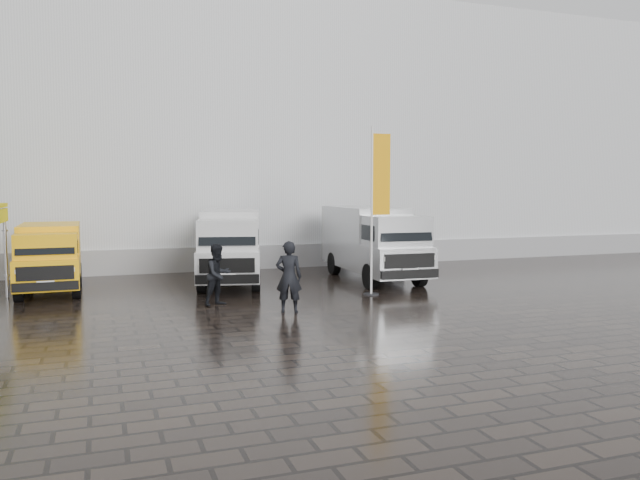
# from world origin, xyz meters

# --- Properties ---
(ground) EXTENTS (120.00, 120.00, 0.00)m
(ground) POSITION_xyz_m (0.00, 0.00, 0.00)
(ground) COLOR black
(ground) RESTS_ON ground
(exhibition_hall) EXTENTS (44.00, 16.00, 12.00)m
(exhibition_hall) POSITION_xyz_m (2.00, 16.00, 6.00)
(exhibition_hall) COLOR silver
(exhibition_hall) RESTS_ON ground
(hall_plinth) EXTENTS (44.00, 0.15, 1.00)m
(hall_plinth) POSITION_xyz_m (2.00, 7.95, 0.50)
(hall_plinth) COLOR gray
(hall_plinth) RESTS_ON ground
(van_yellow) EXTENTS (1.92, 4.82, 2.21)m
(van_yellow) POSITION_xyz_m (-8.40, 4.37, 1.11)
(van_yellow) COLOR #FFB40D
(van_yellow) RESTS_ON ground
(van_white) EXTENTS (3.34, 6.32, 2.61)m
(van_white) POSITION_xyz_m (-2.45, 4.27, 1.30)
(van_white) COLOR silver
(van_white) RESTS_ON ground
(van_silver) EXTENTS (2.30, 6.29, 2.69)m
(van_silver) POSITION_xyz_m (2.76, 3.45, 1.35)
(van_silver) COLOR silver
(van_silver) RESTS_ON ground
(flagpole) EXTENTS (0.88, 0.50, 5.33)m
(flagpole) POSITION_xyz_m (1.51, 0.42, 3.00)
(flagpole) COLOR black
(flagpole) RESTS_ON ground
(wheelie_bin) EXTENTS (0.78, 0.78, 1.13)m
(wheelie_bin) POSITION_xyz_m (5.59, 7.41, 0.57)
(wheelie_bin) COLOR black
(wheelie_bin) RESTS_ON ground
(person_front) EXTENTS (0.84, 0.70, 1.97)m
(person_front) POSITION_xyz_m (-1.98, -1.43, 0.99)
(person_front) COLOR black
(person_front) RESTS_ON ground
(person_tent) EXTENTS (1.10, 1.02, 1.80)m
(person_tent) POSITION_xyz_m (-3.62, 0.24, 0.90)
(person_tent) COLOR black
(person_tent) RESTS_ON ground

